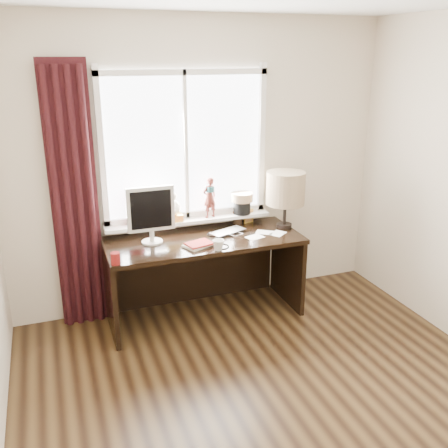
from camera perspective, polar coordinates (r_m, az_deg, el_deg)
name	(u,v)px	position (r m, az deg, el deg)	size (l,w,h in m)	color
floor	(299,432)	(3.46, 8.52, -22.50)	(3.50, 4.00, 0.00)	#453018
wall_back	(201,167)	(4.55, -2.65, 6.55)	(3.50, 2.60, 0.00)	beige
laptop	(228,232)	(4.45, 0.46, -0.89)	(0.33, 0.21, 0.03)	silver
mug	(218,245)	(4.06, -0.65, -2.38)	(0.10, 0.09, 0.10)	white
red_cup	(115,258)	(3.89, -12.30, -3.86)	(0.07, 0.07, 0.09)	maroon
window	(188,169)	(4.46, -4.17, 6.32)	(1.52, 0.21, 1.40)	white
curtain	(74,201)	(4.31, -16.74, 2.52)	(0.38, 0.09, 2.25)	black
desk	(201,260)	(4.51, -2.67, -4.15)	(1.70, 0.70, 0.75)	black
monitor	(151,211)	(4.19, -8.37, 1.43)	(0.40, 0.18, 0.49)	beige
notebook_stack	(198,244)	(4.16, -2.96, -2.35)	(0.27, 0.24, 0.03)	beige
brush_holder	(237,217)	(4.70, 1.55, 0.79)	(0.09, 0.09, 0.25)	black
icon_frame	(249,216)	(4.72, 2.83, 0.90)	(0.10, 0.04, 0.13)	gold
table_lamp	(286,189)	(4.55, 7.06, 4.00)	(0.35, 0.35, 0.52)	black
loose_papers	(266,234)	(4.44, 4.80, -1.18)	(0.41, 0.24, 0.00)	white
desk_cables	(222,239)	(4.30, -0.22, -1.76)	(0.33, 0.45, 0.01)	black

